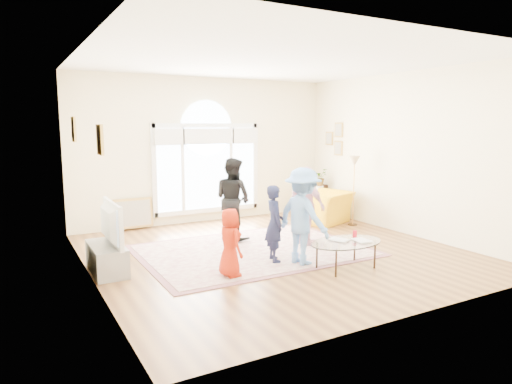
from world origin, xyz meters
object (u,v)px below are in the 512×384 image
tv_console (107,259)px  television (106,224)px  armchair (325,207)px  area_rug (253,250)px  coffee_table (346,243)px

tv_console → television: size_ratio=0.90×
tv_console → television: bearing=-0.0°
television → armchair: bearing=13.6°
tv_console → area_rug: bearing=-0.7°
television → coffee_table: 3.59m
television → armchair: television is taller
tv_console → television: 0.53m
tv_console → armchair: size_ratio=0.93×
television → armchair: (4.94, 1.20, -0.39)m
tv_console → armchair: 5.10m
area_rug → armchair: size_ratio=3.36×
television → coffee_table: television is taller
coffee_table → area_rug: bearing=114.7°
television → coffee_table: size_ratio=0.90×
tv_console → coffee_table: 3.59m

